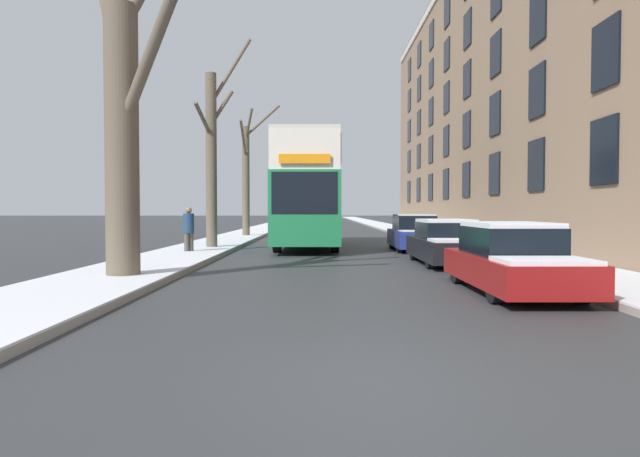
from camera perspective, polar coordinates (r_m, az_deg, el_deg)
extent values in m
plane|color=#303335|center=(5.59, 7.28, -14.85)|extent=(320.00, 320.00, 0.00)
cube|color=gray|center=(58.51, -4.82, 0.34)|extent=(2.68, 130.00, 0.13)
cube|color=silver|center=(58.51, -4.82, 0.42)|extent=(2.65, 130.00, 0.03)
cube|color=gray|center=(58.64, 5.72, 0.34)|extent=(2.68, 130.00, 0.13)
cube|color=silver|center=(58.64, 5.72, 0.42)|extent=(2.65, 130.00, 0.03)
cube|color=#8C7056|center=(31.80, 22.39, 13.02)|extent=(9.00, 47.56, 15.67)
cube|color=black|center=(16.68, 26.29, 6.93)|extent=(0.08, 1.40, 1.76)
cube|color=black|center=(20.93, 20.57, 5.93)|extent=(0.08, 1.40, 1.76)
cube|color=black|center=(25.32, 16.81, 5.24)|extent=(0.08, 1.40, 1.76)
cube|color=black|center=(29.79, 14.18, 4.75)|extent=(0.08, 1.40, 1.76)
cube|color=black|center=(34.31, 12.25, 4.37)|extent=(0.08, 1.40, 1.76)
cube|color=black|center=(38.86, 10.76, 4.08)|extent=(0.08, 1.40, 1.76)
cube|color=black|center=(43.43, 9.59, 3.85)|extent=(0.08, 1.40, 1.76)
cube|color=black|center=(48.02, 8.64, 3.66)|extent=(0.08, 1.40, 1.76)
cube|color=black|center=(17.09, 26.42, 15.33)|extent=(0.08, 1.40, 1.76)
cube|color=black|center=(21.26, 20.65, 12.69)|extent=(0.08, 1.40, 1.76)
cube|color=black|center=(25.59, 16.87, 10.86)|extent=(0.08, 1.40, 1.76)
cube|color=black|center=(30.02, 14.22, 9.53)|extent=(0.08, 1.40, 1.76)
cube|color=black|center=(34.51, 12.27, 8.54)|extent=(0.08, 1.40, 1.76)
cube|color=black|center=(39.04, 10.78, 7.76)|extent=(0.08, 1.40, 1.76)
cube|color=black|center=(43.59, 9.61, 7.15)|extent=(0.08, 1.40, 1.76)
cube|color=black|center=(48.16, 8.65, 6.65)|extent=(0.08, 1.40, 1.76)
cube|color=black|center=(21.87, 20.73, 19.15)|extent=(0.08, 1.40, 1.76)
cube|color=black|center=(26.11, 16.92, 16.30)|extent=(0.08, 1.40, 1.76)
cube|color=black|center=(30.46, 14.26, 14.21)|extent=(0.08, 1.40, 1.76)
cube|color=black|center=(34.89, 12.30, 12.63)|extent=(0.08, 1.40, 1.76)
cube|color=black|center=(39.38, 10.81, 11.40)|extent=(0.08, 1.40, 1.76)
cube|color=black|center=(43.89, 9.62, 10.41)|extent=(0.08, 1.40, 1.76)
cube|color=black|center=(48.44, 8.67, 9.60)|extent=(0.08, 1.40, 1.76)
cube|color=black|center=(31.10, 14.30, 18.73)|extent=(0.08, 1.40, 1.76)
cube|color=black|center=(35.45, 12.33, 16.61)|extent=(0.08, 1.40, 1.76)
cube|color=black|center=(39.87, 10.83, 14.95)|extent=(0.08, 1.40, 1.76)
cube|color=black|center=(44.34, 9.64, 13.62)|extent=(0.08, 1.40, 1.76)
cube|color=black|center=(48.84, 8.68, 12.52)|extent=(0.08, 1.40, 1.76)
cube|color=black|center=(36.17, 12.36, 20.46)|extent=(0.08, 1.40, 1.76)
cube|color=black|center=(40.51, 10.85, 18.41)|extent=(0.08, 1.40, 1.76)
cube|color=black|center=(44.92, 9.66, 16.75)|extent=(0.08, 1.40, 1.76)
cube|color=black|center=(49.36, 8.70, 15.38)|extent=(0.08, 1.40, 1.76)
cylinder|color=brown|center=(13.55, -19.43, 7.97)|extent=(0.74, 0.74, 6.14)
cylinder|color=brown|center=(14.64, -19.78, 20.31)|extent=(0.70, 1.06, 1.54)
cylinder|color=brown|center=(13.00, -16.98, 16.10)|extent=(1.95, 1.64, 2.94)
cylinder|color=brown|center=(14.58, -20.29, 17.58)|extent=(1.05, 1.27, 2.37)
cylinder|color=brown|center=(22.91, -11.05, 6.52)|extent=(0.43, 0.43, 6.96)
cylinder|color=brown|center=(23.31, -10.05, 11.80)|extent=(0.95, 0.59, 1.45)
cylinder|color=brown|center=(23.88, -9.16, 15.30)|extent=(1.59, 1.23, 2.86)
cylinder|color=brown|center=(22.47, -11.81, 10.59)|extent=(0.49, 1.47, 1.19)
cylinder|color=brown|center=(33.11, -7.66, 4.60)|extent=(0.42, 0.42, 6.40)
cylinder|color=brown|center=(32.34, -7.91, 8.86)|extent=(0.16, 2.07, 1.91)
cylinder|color=brown|center=(32.85, -7.37, 10.27)|extent=(0.68, 1.27, 1.71)
cylinder|color=brown|center=(34.12, -5.99, 10.69)|extent=(1.97, 1.67, 2.11)
cube|color=#1E7A47|center=(24.52, -1.47, 2.01)|extent=(2.52, 10.11, 2.66)
cube|color=silver|center=(24.61, -1.47, 6.77)|extent=(2.47, 9.91, 1.43)
cube|color=beige|center=(24.68, -1.47, 8.56)|extent=(2.47, 9.91, 0.12)
cube|color=black|center=(24.52, -1.47, 3.22)|extent=(2.55, 8.90, 1.38)
cube|color=black|center=(24.61, -1.47, 6.94)|extent=(2.55, 8.90, 1.08)
cube|color=black|center=(19.49, -1.79, 3.57)|extent=(2.27, 0.06, 1.45)
cube|color=orange|center=(19.55, -1.79, 7.00)|extent=(1.76, 0.05, 0.32)
cylinder|color=black|center=(21.57, -4.54, -1.11)|extent=(0.30, 0.98, 0.98)
cylinder|color=black|center=(21.51, 1.27, -1.12)|extent=(0.30, 0.98, 0.98)
cylinder|color=black|center=(27.41, -3.62, -0.48)|extent=(0.30, 0.98, 0.98)
cylinder|color=black|center=(27.37, 0.94, -0.48)|extent=(0.30, 0.98, 0.98)
cube|color=maroon|center=(11.72, 18.43, -3.91)|extent=(1.69, 4.47, 0.55)
cube|color=black|center=(11.85, 18.18, -1.17)|extent=(1.45, 2.24, 0.55)
cube|color=silver|center=(11.84, 18.19, 0.38)|extent=(1.42, 2.12, 0.09)
cube|color=silver|center=(10.21, 21.30, -3.01)|extent=(1.52, 1.17, 0.07)
cylinder|color=black|center=(10.24, 16.92, -5.49)|extent=(0.20, 0.62, 0.62)
cylinder|color=black|center=(10.77, 24.44, -5.22)|extent=(0.20, 0.62, 0.62)
cylinder|color=black|center=(12.82, 13.37, -3.99)|extent=(0.20, 0.62, 0.62)
cylinder|color=black|center=(13.24, 19.58, -3.86)|extent=(0.20, 0.62, 0.62)
cube|color=black|center=(17.27, 12.29, -1.97)|extent=(1.69, 4.51, 0.59)
cube|color=black|center=(17.42, 12.17, -0.17)|extent=(1.45, 2.25, 0.49)
cube|color=silver|center=(17.41, 12.18, 0.77)|extent=(1.42, 2.14, 0.09)
cube|color=silver|center=(15.69, 13.56, -1.16)|extent=(1.52, 1.18, 0.07)
cylinder|color=black|center=(15.81, 10.74, -2.83)|extent=(0.20, 0.65, 0.65)
cylinder|color=black|center=(16.15, 15.88, -2.76)|extent=(0.20, 0.65, 0.65)
cylinder|color=black|center=(18.46, 9.14, -2.15)|extent=(0.20, 0.65, 0.65)
cylinder|color=black|center=(18.76, 13.58, -2.11)|extent=(0.20, 0.65, 0.65)
cube|color=navy|center=(22.84, 9.20, -0.96)|extent=(1.71, 3.93, 0.64)
cube|color=black|center=(22.97, 9.14, 0.57)|extent=(1.47, 1.96, 0.57)
cube|color=silver|center=(22.97, 9.14, 1.34)|extent=(1.43, 1.87, 0.05)
cube|color=silver|center=(21.45, 9.81, -0.24)|extent=(1.54, 1.03, 0.04)
cylinder|color=black|center=(21.57, 7.76, -1.59)|extent=(0.20, 0.63, 0.63)
cylinder|color=black|center=(21.83, 11.63, -1.57)|extent=(0.20, 0.63, 0.63)
cylinder|color=black|center=(23.91, 6.97, -1.25)|extent=(0.20, 0.63, 0.63)
cylinder|color=black|center=(24.14, 10.48, -1.24)|extent=(0.20, 0.63, 0.63)
cylinder|color=#4C4742|center=(20.64, -13.01, -1.54)|extent=(0.18, 0.18, 0.79)
cylinder|color=#4C4742|center=(20.56, -13.42, -1.56)|extent=(0.18, 0.18, 0.79)
cylinder|color=navy|center=(20.57, -13.23, 0.51)|extent=(0.37, 0.37, 0.69)
sphere|color=#8C6647|center=(20.57, -13.24, 1.78)|extent=(0.22, 0.22, 0.22)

